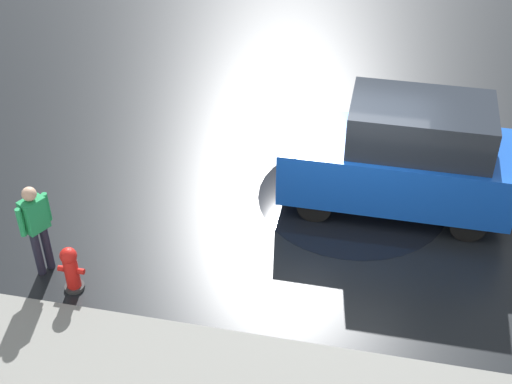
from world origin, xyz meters
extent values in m
plane|color=black|center=(0.00, 0.00, 0.00)|extent=(60.00, 60.00, 0.00)
cube|color=blue|center=(-0.78, -0.98, 0.79)|extent=(3.90, 1.70, 0.99)
cube|color=#1E232B|center=(-1.10, -0.98, 1.67)|extent=(2.34, 1.50, 0.77)
cylinder|color=black|center=(0.50, -0.26, 0.30)|extent=(0.60, 0.22, 0.60)
cylinder|color=black|center=(0.50, -1.69, 0.30)|extent=(0.60, 0.22, 0.60)
cylinder|color=black|center=(-2.07, -0.27, 0.30)|extent=(0.60, 0.22, 0.60)
cylinder|color=black|center=(-2.07, -1.69, 0.30)|extent=(0.60, 0.22, 0.60)
cylinder|color=red|center=(3.89, 2.22, 0.31)|extent=(0.22, 0.22, 0.62)
sphere|color=red|center=(3.89, 2.22, 0.67)|extent=(0.26, 0.26, 0.26)
cylinder|color=red|center=(3.73, 2.22, 0.38)|extent=(0.10, 0.09, 0.09)
cylinder|color=red|center=(4.05, 2.22, 0.38)|extent=(0.10, 0.09, 0.09)
cylinder|color=#2D2D2D|center=(3.89, 2.22, 0.03)|extent=(0.31, 0.31, 0.06)
cube|color=#1E8C4C|center=(4.50, 1.91, 1.12)|extent=(0.37, 0.43, 0.55)
sphere|color=tan|center=(4.50, 1.91, 1.51)|extent=(0.22, 0.22, 0.22)
cylinder|color=#1E1E2D|center=(4.46, 1.83, 0.42)|extent=(0.13, 0.13, 0.85)
cylinder|color=#1E1E2D|center=(4.54, 1.99, 0.42)|extent=(0.13, 0.13, 0.85)
cylinder|color=#1E8C4C|center=(4.39, 1.70, 1.12)|extent=(0.09, 0.09, 0.50)
cylinder|color=#1E8C4C|center=(4.60, 2.13, 1.12)|extent=(0.09, 0.09, 0.50)
cylinder|color=black|center=(-0.10, -1.00, 0.00)|extent=(3.43, 3.43, 0.01)
camera|label=1|loc=(-0.50, 9.45, 7.78)|focal=50.00mm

